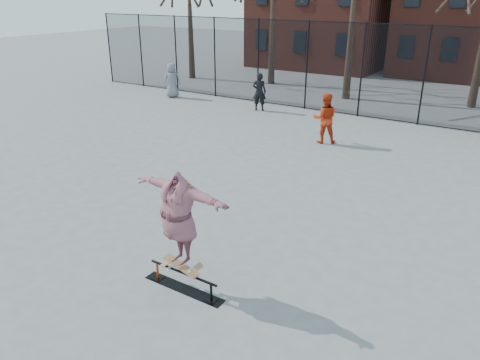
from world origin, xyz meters
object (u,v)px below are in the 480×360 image
Objects in this scene: bystander_grey at (172,80)px; bystander_red at (325,118)px; skate_rail at (183,282)px; skater at (179,224)px; bystander_black at (259,92)px; skateboard at (181,269)px.

bystander_red is at bearing 124.20° from bystander_grey.
bystander_red reaches higher than skate_rail.
skater is 17.21m from bystander_grey.
bystander_black is at bearing 115.14° from skate_rail.
skateboard is 17.21m from bystander_grey.
bystander_red reaches higher than skateboard.
skateboard is at bearing 94.18° from bystander_black.
skater reaches higher than skate_rail.
bystander_black is at bearing 115.03° from skateboard.
bystander_grey reaches higher than skate_rail.
skate_rail is at bearing 0.00° from skateboard.
skateboard is 0.47× the size of bystander_black.
skateboard reaches higher than skate_rail.
skateboard is at bearing 69.44° from bystander_red.
bystander_red is (-1.52, 9.93, 0.76)m from skate_rail.
skate_rail is at bearing 69.61° from bystander_red.
bystander_black is (-6.03, 12.92, -0.49)m from skater.
skate_rail is 1.00× the size of bystander_black.
bystander_grey is 1.02× the size of bystander_black.
bystander_red is (-1.48, 9.93, -0.45)m from skater.
bystander_grey is 0.97× the size of bystander_red.
skateboard is at bearing 0.00° from skater.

